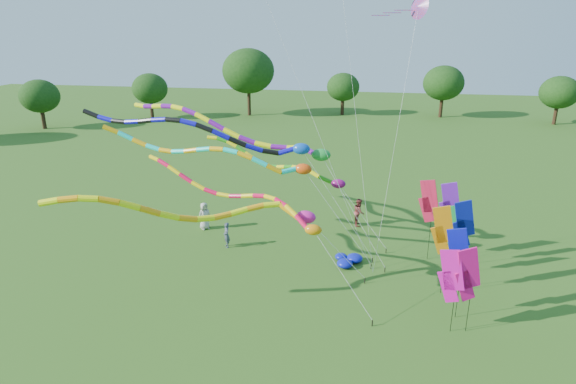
% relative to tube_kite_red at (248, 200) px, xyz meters
% --- Properties ---
extents(ground, '(160.00, 160.00, 0.00)m').
position_rel_tube_kite_red_xyz_m(ground, '(3.76, -2.60, -4.43)').
color(ground, '#295416').
rests_on(ground, ground).
extents(tree_ring, '(118.06, 112.61, 9.63)m').
position_rel_tube_kite_red_xyz_m(tree_ring, '(7.61, 1.30, 0.95)').
color(tree_ring, '#382314').
rests_on(tree_ring, ground).
extents(tube_kite_red, '(12.09, 5.11, 6.39)m').
position_rel_tube_kite_red_xyz_m(tube_kite_red, '(0.00, 0.00, 0.00)').
color(tube_kite_red, black).
rests_on(tube_kite_red, ground).
extents(tube_kite_orange, '(13.01, 5.90, 6.50)m').
position_rel_tube_kite_red_xyz_m(tube_kite_orange, '(-0.77, -2.13, 0.14)').
color(tube_kite_orange, black).
rests_on(tube_kite_orange, ground).
extents(tube_kite_purple, '(16.14, 5.73, 8.63)m').
position_rel_tube_kite_red_xyz_m(tube_kite_purple, '(-1.59, 4.80, 2.28)').
color(tube_kite_purple, black).
rests_on(tube_kite_purple, ground).
extents(tube_kite_blue, '(15.96, 1.23, 8.63)m').
position_rel_tube_kite_red_xyz_m(tube_kite_blue, '(-2.34, 2.59, 2.57)').
color(tube_kite_blue, black).
rests_on(tube_kite_blue, ground).
extents(tube_kite_cyan, '(14.09, 1.25, 8.01)m').
position_rel_tube_kite_red_xyz_m(tube_kite_cyan, '(-1.45, 1.68, 1.68)').
color(tube_kite_cyan, black).
rests_on(tube_kite_cyan, ground).
extents(tube_kite_green, '(11.65, 3.95, 6.17)m').
position_rel_tube_kite_red_xyz_m(tube_kite_green, '(0.87, 6.48, -0.13)').
color(tube_kite_green, black).
rests_on(tube_kite_green, ground).
extents(delta_kite_high_c, '(3.05, 4.09, 14.01)m').
position_rel_tube_kite_red_xyz_m(delta_kite_high_c, '(7.66, 4.65, 8.90)').
color(delta_kite_high_c, black).
rests_on(delta_kite_high_c, ground).
extents(banner_pole_blue_a, '(1.16, 0.16, 4.38)m').
position_rel_tube_kite_red_xyz_m(banner_pole_blue_a, '(9.73, -1.61, -1.31)').
color(banner_pole_blue_a, black).
rests_on(banner_pole_blue_a, ground).
extents(banner_pole_blue_b, '(1.15, 0.31, 4.69)m').
position_rel_tube_kite_red_xyz_m(banner_pole_blue_b, '(10.38, 1.13, -1.01)').
color(banner_pole_blue_b, black).
rests_on(banner_pole_blue_b, ground).
extents(banner_pole_green, '(1.16, 0.14, 3.91)m').
position_rel_tube_kite_red_xyz_m(banner_pole_green, '(10.23, 2.57, -1.78)').
color(banner_pole_green, black).
rests_on(banner_pole_green, ground).
extents(banner_pole_magenta_a, '(1.14, 0.41, 3.86)m').
position_rel_tube_kite_red_xyz_m(banner_pole_magenta_a, '(9.38, -2.69, -1.83)').
color(banner_pole_magenta_a, black).
rests_on(banner_pole_magenta_a, ground).
extents(banner_pole_orange, '(1.16, 0.09, 4.60)m').
position_rel_tube_kite_red_xyz_m(banner_pole_orange, '(9.32, 0.42, -1.09)').
color(banner_pole_orange, black).
rests_on(banner_pole_orange, ground).
extents(banner_pole_red, '(1.13, 0.43, 4.70)m').
position_rel_tube_kite_red_xyz_m(banner_pole_red, '(9.03, 4.17, -1.00)').
color(banner_pole_red, black).
rests_on(banner_pole_red, ground).
extents(banner_pole_magenta_b, '(1.14, 0.39, 3.98)m').
position_rel_tube_kite_red_xyz_m(banner_pole_magenta_b, '(10.03, -2.67, -1.71)').
color(banner_pole_magenta_b, black).
rests_on(banner_pole_magenta_b, ground).
extents(banner_pole_violet, '(1.16, 0.09, 4.87)m').
position_rel_tube_kite_red_xyz_m(banner_pole_violet, '(10.01, 3.32, -0.83)').
color(banner_pole_violet, black).
rests_on(banner_pole_violet, ground).
extents(blue_nylon_heap, '(1.37, 1.40, 0.52)m').
position_rel_tube_kite_red_xyz_m(blue_nylon_heap, '(5.10, 2.95, -4.18)').
color(blue_nylon_heap, '#0D18AD').
rests_on(blue_nylon_heap, ground).
extents(person_a, '(1.01, 1.02, 1.78)m').
position_rel_tube_kite_red_xyz_m(person_a, '(-4.55, 5.97, -3.54)').
color(person_a, '#B8B1A6').
rests_on(person_a, ground).
extents(person_b, '(0.61, 0.67, 1.54)m').
position_rel_tube_kite_red_xyz_m(person_b, '(-2.34, 3.59, -3.66)').
color(person_b, '#40485A').
rests_on(person_b, ground).
extents(person_c, '(0.77, 0.95, 1.83)m').
position_rel_tube_kite_red_xyz_m(person_c, '(5.22, 8.37, -3.52)').
color(person_c, brown).
rests_on(person_c, ground).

